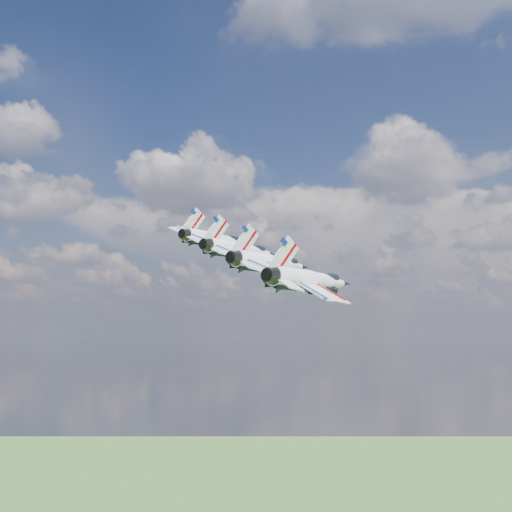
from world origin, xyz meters
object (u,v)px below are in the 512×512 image
at_px(jet_1, 242,250).
at_px(jet_2, 272,263).
at_px(jet_0, 218,240).
at_px(jet_3, 312,280).

xyz_separation_m(jet_1, jet_2, (6.90, -7.07, -2.48)).
relative_size(jet_0, jet_3, 1.00).
bearing_deg(jet_2, jet_0, 147.44).
xyz_separation_m(jet_0, jet_2, (13.80, -14.15, -4.96)).
distance_m(jet_1, jet_3, 20.37).
distance_m(jet_0, jet_3, 30.56).
bearing_deg(jet_3, jet_2, 147.44).
height_order(jet_0, jet_3, jet_0).
xyz_separation_m(jet_2, jet_3, (6.90, -7.07, -2.48)).
xyz_separation_m(jet_0, jet_1, (6.90, -7.07, -2.48)).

